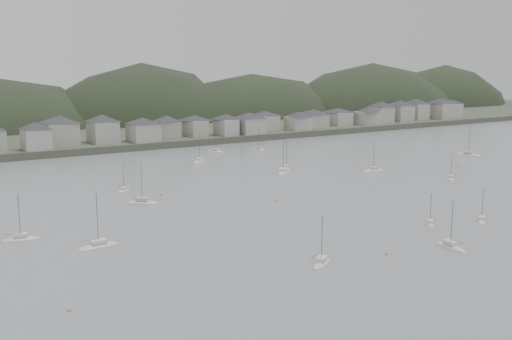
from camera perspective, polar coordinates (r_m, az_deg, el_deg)
ground at (r=118.16m, az=20.95°, el=-8.03°), size 900.00×900.00×0.00m
far_shore_land at (r=372.12m, az=-19.31°, el=4.10°), size 900.00×250.00×3.00m
forested_ridge at (r=350.29m, az=-17.35°, el=1.78°), size 851.55×103.94×102.57m
waterfront_town at (r=287.05m, az=-3.70°, el=4.54°), size 451.48×28.46×12.92m
sailboat_lead at (r=197.92m, az=18.10°, el=-0.78°), size 6.25×5.91×8.96m
moored_fleet at (r=162.82m, az=-1.35°, el=-2.50°), size 258.18×174.15×13.76m
mooring_buoys at (r=155.95m, az=1.88°, el=-3.07°), size 152.88×126.72×0.70m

